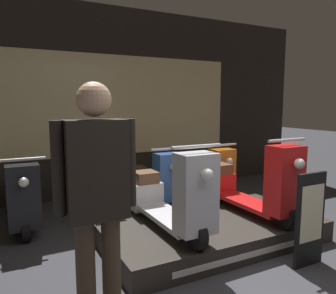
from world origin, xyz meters
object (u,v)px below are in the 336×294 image
scooter_backrow_0 (22,200)px  price_sign_board (310,219)px  scooter_backrow_1 (93,191)px  scooter_backrow_2 (153,184)px  scooter_display_right (252,185)px  person_left_browsing (97,191)px  scooter_backrow_3 (204,177)px  scooter_display_left (171,197)px

scooter_backrow_0 → price_sign_board: (2.42, -2.39, 0.11)m
scooter_backrow_1 → scooter_backrow_2: bearing=0.0°
scooter_display_right → person_left_browsing: (-2.13, -0.86, 0.40)m
scooter_backrow_3 → person_left_browsing: (-2.43, -2.37, 0.65)m
scooter_backrow_3 → scooter_backrow_0: bearing=180.0°
scooter_backrow_0 → scooter_backrow_3: bearing=0.0°
scooter_backrow_1 → person_left_browsing: 2.53m
scooter_backrow_0 → person_left_browsing: bearing=-81.7°
scooter_backrow_1 → price_sign_board: (1.50, -2.39, 0.11)m
scooter_backrow_0 → scooter_backrow_1: 0.92m
scooter_backrow_2 → price_sign_board: size_ratio=1.68×
person_left_browsing → price_sign_board: (2.07, -0.02, -0.54)m
scooter_backrow_0 → scooter_backrow_1: same height
scooter_display_left → scooter_display_right: (1.12, 0.00, 0.00)m
scooter_backrow_3 → scooter_backrow_2: bearing=180.0°
scooter_display_left → scooter_backrow_2: (0.49, 1.51, -0.24)m
scooter_display_right → scooter_display_left: bearing=180.0°
scooter_display_left → person_left_browsing: (-1.01, -0.86, 0.40)m
scooter_backrow_1 → person_left_browsing: bearing=-103.7°
scooter_display_left → scooter_backrow_0: bearing=131.9°
scooter_backrow_0 → person_left_browsing: (0.35, -2.37, 0.65)m
scooter_display_left → scooter_display_right: 1.12m
scooter_backrow_0 → person_left_browsing: 2.48m
scooter_backrow_0 → scooter_backrow_2: same height
scooter_display_right → scooter_backrow_3: bearing=78.8°
person_left_browsing → scooter_backrow_3: bearing=44.4°
scooter_display_left → scooter_backrow_1: (-0.43, 1.51, -0.24)m
scooter_backrow_2 → scooter_backrow_3: 0.92m
scooter_backrow_0 → scooter_display_left: bearing=-48.1°
person_left_browsing → scooter_backrow_1: bearing=76.3°
scooter_display_left → scooter_display_right: size_ratio=1.00×
scooter_display_left → scooter_backrow_1: size_ratio=1.00×
scooter_display_right → person_left_browsing: size_ratio=0.91×
scooter_display_right → scooter_backrow_3: scooter_display_right is taller
scooter_backrow_3 → person_left_browsing: bearing=-135.6°
scooter_display_left → person_left_browsing: person_left_browsing is taller
scooter_backrow_3 → person_left_browsing: size_ratio=0.91×
scooter_backrow_2 → person_left_browsing: (-1.50, -2.37, 0.65)m
scooter_display_left → price_sign_board: size_ratio=1.68×
scooter_display_right → price_sign_board: scooter_display_right is taller
scooter_display_right → scooter_backrow_3: 1.56m
scooter_backrow_1 → price_sign_board: 2.82m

